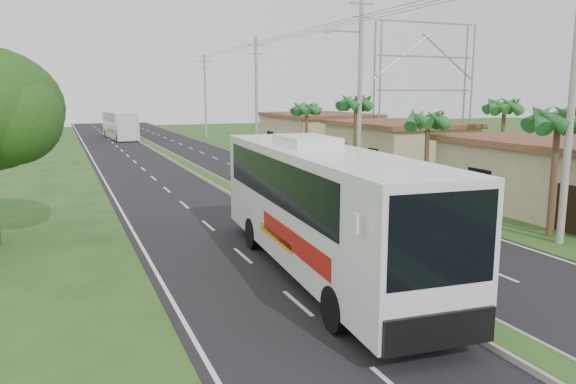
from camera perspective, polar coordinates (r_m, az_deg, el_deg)
name	(u,v)px	position (r m, az deg, el deg)	size (l,w,h in m)	color
ground	(404,287)	(17.50, 11.72, -9.48)	(180.00, 180.00, 0.00)	#1F491B
road_asphalt	(223,186)	(35.36, -6.62, 0.59)	(14.00, 160.00, 0.02)	black
median_strip	(223,185)	(35.34, -6.62, 0.74)	(1.20, 160.00, 0.18)	gray
lane_edge_left	(112,194)	(34.20, -17.49, -0.15)	(0.12, 160.00, 0.01)	silver
lane_edge_right	(320,180)	(37.69, 3.23, 1.21)	(0.12, 160.00, 0.01)	silver
shop_mid	(397,146)	(42.77, 10.98, 4.60)	(7.60, 10.60, 3.67)	tan
shop_far	(317,133)	(54.97, 2.95, 6.02)	(8.60, 11.60, 3.82)	tan
palm_verge_a	(558,120)	(24.78, 25.76, 6.64)	(2.40, 2.40, 5.45)	#473321
palm_verge_b	(428,119)	(31.78, 14.05, 7.18)	(2.40, 2.40, 5.05)	#473321
palm_verge_c	(356,103)	(37.33, 6.92, 8.97)	(2.40, 2.40, 5.85)	#473321
palm_verge_d	(307,108)	(45.61, 1.90, 8.50)	(2.40, 2.40, 5.25)	#473321
palm_behind_shop	(505,106)	(39.25, 21.14, 8.14)	(2.40, 2.40, 5.65)	#473321
utility_pole_a	(572,96)	(23.72, 26.92, 8.71)	(1.60, 0.28, 11.00)	gray
utility_pole_b	(360,85)	(36.29, 7.28, 10.72)	(3.20, 0.28, 12.00)	gray
utility_pole_c	(256,94)	(54.61, -3.24, 9.93)	(1.60, 0.28, 11.00)	gray
utility_pole_d	(205,96)	(73.80, -8.40, 9.67)	(1.60, 0.28, 10.50)	gray
billboard_lattice	(424,81)	(53.72, 13.69, 10.89)	(10.18, 1.18, 12.07)	gray
coach_bus_main	(320,201)	(17.84, 3.26, -0.91)	(3.75, 13.67, 4.37)	silver
coach_bus_far	(120,124)	(74.44, -16.72, 6.67)	(3.30, 11.82, 3.40)	silver
motorcyclist	(278,224)	(21.22, -1.01, -3.31)	(1.92, 0.78, 2.44)	black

